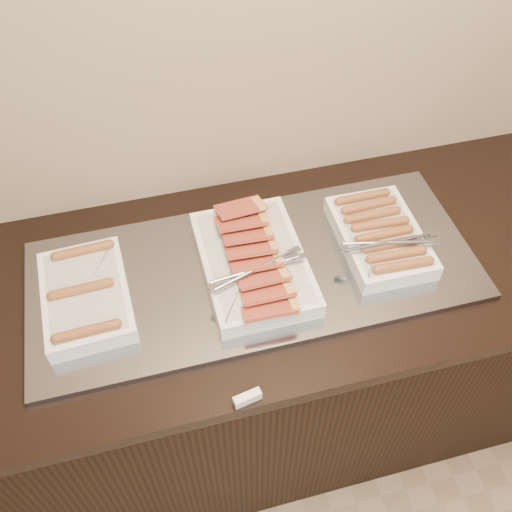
{
  "coord_description": "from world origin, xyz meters",
  "views": [
    {
      "loc": [
        -0.23,
        1.19,
        2.11
      ],
      "look_at": [
        0.02,
        2.13,
        0.97
      ],
      "focal_mm": 40.0,
      "sensor_mm": 36.0,
      "label": 1
    }
  ],
  "objects_px": {
    "counter": "(251,358)",
    "dish_right": "(381,236)",
    "dish_left": "(86,296)",
    "warming_tray": "(254,271)",
    "dish_center": "(254,262)"
  },
  "relations": [
    {
      "from": "counter",
      "to": "dish_right",
      "type": "height_order",
      "value": "dish_right"
    },
    {
      "from": "counter",
      "to": "dish_left",
      "type": "distance_m",
      "value": 0.65
    },
    {
      "from": "counter",
      "to": "warming_tray",
      "type": "relative_size",
      "value": 1.72
    },
    {
      "from": "counter",
      "to": "warming_tray",
      "type": "height_order",
      "value": "warming_tray"
    },
    {
      "from": "dish_left",
      "to": "dish_right",
      "type": "distance_m",
      "value": 0.8
    },
    {
      "from": "counter",
      "to": "dish_left",
      "type": "height_order",
      "value": "dish_left"
    },
    {
      "from": "dish_center",
      "to": "counter",
      "type": "bearing_deg",
      "value": 162.89
    },
    {
      "from": "dish_right",
      "to": "warming_tray",
      "type": "bearing_deg",
      "value": -179.93
    },
    {
      "from": "counter",
      "to": "dish_right",
      "type": "bearing_deg",
      "value": -0.72
    },
    {
      "from": "warming_tray",
      "to": "dish_left",
      "type": "bearing_deg",
      "value": 180.0
    },
    {
      "from": "warming_tray",
      "to": "dish_right",
      "type": "height_order",
      "value": "dish_right"
    },
    {
      "from": "dish_left",
      "to": "counter",
      "type": "bearing_deg",
      "value": -2.8
    },
    {
      "from": "dish_center",
      "to": "dish_right",
      "type": "bearing_deg",
      "value": -0.69
    },
    {
      "from": "warming_tray",
      "to": "dish_right",
      "type": "bearing_deg",
      "value": -0.75
    },
    {
      "from": "warming_tray",
      "to": "dish_center",
      "type": "height_order",
      "value": "dish_center"
    }
  ]
}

